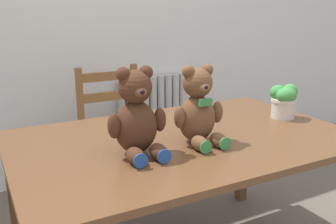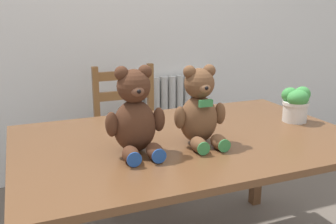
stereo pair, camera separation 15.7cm
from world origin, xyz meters
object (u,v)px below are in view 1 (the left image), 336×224
wooden_chair_behind (116,136)px  teddy_bear_left (137,117)px  potted_plant (284,100)px  teddy_bear_right (198,110)px

wooden_chair_behind → teddy_bear_left: 1.09m
wooden_chair_behind → potted_plant: wooden_chair_behind is taller
teddy_bear_right → potted_plant: bearing=-168.1°
potted_plant → teddy_bear_right: bearing=-170.4°
wooden_chair_behind → teddy_bear_left: (-0.26, -0.97, 0.42)m
teddy_bear_left → teddy_bear_right: bearing=-178.1°
wooden_chair_behind → teddy_bear_right: size_ratio=2.67×
teddy_bear_right → potted_plant: teddy_bear_right is taller
teddy_bear_left → potted_plant: bearing=-171.7°
wooden_chair_behind → teddy_bear_left: bearing=75.2°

